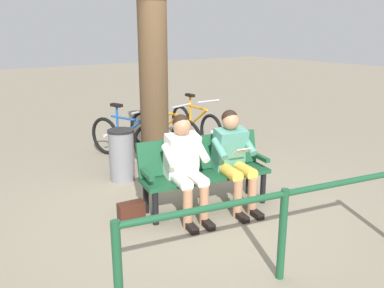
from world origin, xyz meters
The scene contains 11 objects.
ground_plane centered at (0.00, 0.00, 0.00)m, with size 40.00×40.00×0.00m, color gray.
bench centered at (-0.14, 0.04, 0.51)m, with size 1.66×0.77×0.87m.
person_reading centered at (-0.43, 0.26, 0.66)m, with size 0.54×0.81×1.20m.
person_companion centered at (0.20, 0.14, 0.66)m, with size 0.54×0.81×1.20m.
handbag centered at (0.81, -0.06, 0.12)m, with size 0.30×0.14×0.24m, color #3F1E14.
tree_trunk centered at (-0.29, -1.39, 1.82)m, with size 0.42×0.42×3.63m, color #4C3823.
litter_bin centered at (0.28, -1.37, 0.38)m, with size 0.38×0.38×0.75m.
bicycle_purple centered at (-1.73, -2.34, 0.36)m, with size 0.48×1.68×0.94m.
bicycle_red centered at (-0.96, -2.24, 0.36)m, with size 0.63×1.62×0.94m.
bicycle_blue centered at (-0.20, -2.20, 0.36)m, with size 0.65×1.61×0.94m.
railing_fence centered at (0.23, 1.68, 0.59)m, with size 2.91×0.64×0.85m.
Camera 1 is at (2.71, 3.83, 2.15)m, focal length 38.23 mm.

